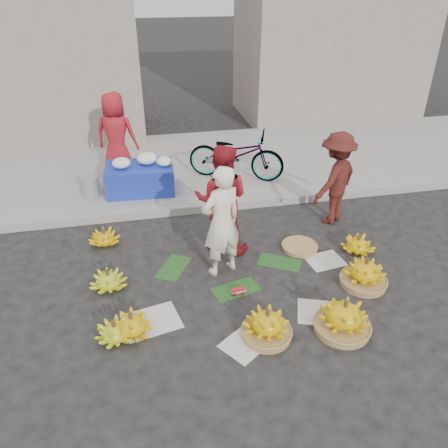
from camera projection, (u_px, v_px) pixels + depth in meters
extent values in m
plane|color=black|center=(240.00, 280.00, 6.29)|extent=(80.00, 80.00, 0.00)
cube|color=gray|center=(212.00, 206.00, 8.11)|extent=(40.00, 0.25, 0.15)
cube|color=gray|center=(195.00, 164.00, 9.89)|extent=(40.00, 4.00, 0.12)
cube|color=gray|center=(13.00, 58.00, 10.65)|extent=(6.00, 3.00, 4.00)
cube|color=gray|center=(332.00, 25.00, 12.33)|extent=(5.00, 3.00, 5.00)
cylinder|color=#452B1B|center=(130.00, 317.00, 5.26)|extent=(0.05, 0.05, 0.12)
cylinder|color=#452B1B|center=(114.00, 325.00, 5.17)|extent=(0.05, 0.05, 0.12)
cylinder|color=olive|center=(266.00, 333.00, 5.31)|extent=(0.60, 0.60, 0.09)
cylinder|color=#452B1B|center=(268.00, 313.00, 5.15)|extent=(0.05, 0.05, 0.12)
cylinder|color=olive|center=(342.00, 327.00, 5.40)|extent=(0.69, 0.69, 0.09)
cylinder|color=#452B1B|center=(346.00, 304.00, 5.22)|extent=(0.05, 0.05, 0.12)
cylinder|color=olive|center=(363.00, 282.00, 6.19)|extent=(0.64, 0.64, 0.09)
cylinder|color=#452B1B|center=(367.00, 262.00, 6.02)|extent=(0.05, 0.05, 0.12)
cylinder|color=#452B1B|center=(359.00, 238.00, 6.80)|extent=(0.05, 0.05, 0.12)
cylinder|color=#452B1B|center=(107.00, 273.00, 6.02)|extent=(0.05, 0.05, 0.12)
cylinder|color=#452B1B|center=(103.00, 232.00, 6.99)|extent=(0.05, 0.05, 0.12)
cylinder|color=olive|center=(300.00, 247.00, 6.98)|extent=(0.60, 0.60, 0.06)
cube|color=red|center=(238.00, 291.00, 6.00)|extent=(0.20, 0.07, 0.08)
imported|color=white|center=(222.00, 222.00, 6.07)|extent=(0.72, 0.60, 1.67)
imported|color=#B41B22|center=(222.00, 200.00, 6.57)|extent=(1.01, 0.90, 1.74)
imported|color=maroon|center=(335.00, 179.00, 7.37)|extent=(1.21, 1.09, 1.62)
cube|color=#182B9F|center=(140.00, 178.00, 8.42)|extent=(1.31, 0.86, 0.53)
ellipsoid|color=white|center=(121.00, 163.00, 8.13)|extent=(0.34, 0.34, 0.19)
ellipsoid|color=white|center=(147.00, 159.00, 8.30)|extent=(0.38, 0.38, 0.21)
ellipsoid|color=white|center=(164.00, 162.00, 8.24)|extent=(0.30, 0.30, 0.16)
cylinder|color=gray|center=(90.00, 186.00, 8.30)|extent=(0.33, 0.33, 0.38)
imported|color=#B41B22|center=(116.00, 135.00, 8.79)|extent=(0.98, 0.80, 1.72)
imported|color=gray|center=(236.00, 154.00, 8.83)|extent=(1.43, 2.07, 1.03)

